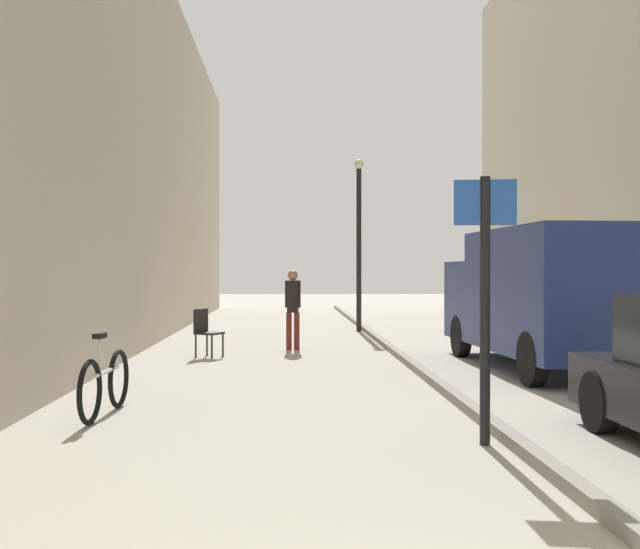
# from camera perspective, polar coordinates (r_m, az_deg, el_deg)

# --- Properties ---
(ground_plane) EXTENTS (80.00, 80.00, 0.00)m
(ground_plane) POSITION_cam_1_polar(r_m,az_deg,el_deg) (14.39, -0.08, -6.43)
(ground_plane) COLOR #A8A093
(building_facade_left) EXTENTS (3.70, 40.00, 9.13)m
(building_facade_left) POSITION_cam_1_polar(r_m,az_deg,el_deg) (15.35, -21.26, 11.08)
(building_facade_left) COLOR #BCB29E
(building_facade_left) RESTS_ON ground_plane
(kerb_strip) EXTENTS (0.16, 40.00, 0.12)m
(kerb_strip) POSITION_cam_1_polar(r_m,az_deg,el_deg) (14.54, 6.19, -6.13)
(kerb_strip) COLOR gray
(kerb_strip) RESTS_ON ground_plane
(pedestrian_main_foreground) EXTENTS (0.33, 0.22, 1.70)m
(pedestrian_main_foreground) POSITION_cam_1_polar(r_m,az_deg,el_deg) (16.31, -2.03, -2.19)
(pedestrian_main_foreground) COLOR maroon
(pedestrian_main_foreground) RESTS_ON ground_plane
(delivery_van) EXTENTS (2.17, 5.60, 2.37)m
(delivery_van) POSITION_cam_1_polar(r_m,az_deg,el_deg) (13.69, 16.11, -1.44)
(delivery_van) COLOR navy
(delivery_van) RESTS_ON ground_plane
(street_sign_post) EXTENTS (0.60, 0.12, 2.60)m
(street_sign_post) POSITION_cam_1_polar(r_m,az_deg,el_deg) (7.60, 12.15, -0.80)
(street_sign_post) COLOR black
(street_sign_post) RESTS_ON ground_plane
(lamp_post) EXTENTS (0.28, 0.28, 4.76)m
(lamp_post) POSITION_cam_1_polar(r_m,az_deg,el_deg) (21.28, 2.90, 3.10)
(lamp_post) COLOR black
(lamp_post) RESTS_ON ground_plane
(bicycle_leaning) EXTENTS (0.20, 1.77, 0.98)m
(bicycle_leaning) POSITION_cam_1_polar(r_m,az_deg,el_deg) (9.33, -15.67, -7.77)
(bicycle_leaning) COLOR black
(bicycle_leaning) RESTS_ON ground_plane
(cafe_chair_near_window) EXTENTS (0.60, 0.60, 0.94)m
(cafe_chair_near_window) POSITION_cam_1_polar(r_m,az_deg,el_deg) (15.13, -8.49, -4.03)
(cafe_chair_near_window) COLOR black
(cafe_chair_near_window) RESTS_ON ground_plane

